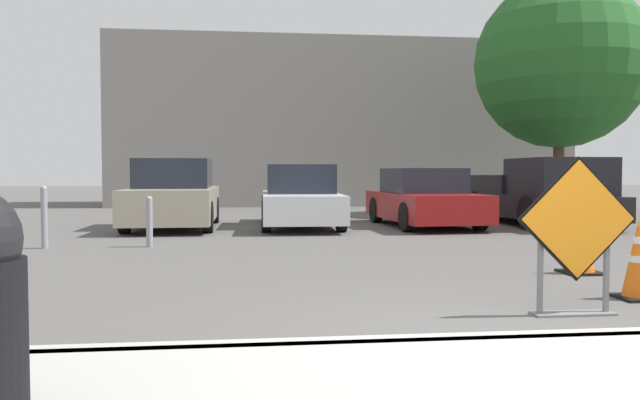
{
  "coord_description": "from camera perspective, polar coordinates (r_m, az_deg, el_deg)",
  "views": [
    {
      "loc": [
        -1.89,
        -4.13,
        1.27
      ],
      "look_at": [
        -0.46,
        8.47,
        0.72
      ],
      "focal_mm": 35.0,
      "sensor_mm": 36.0,
      "label": 1
    }
  ],
  "objects": [
    {
      "name": "traffic_cone_second",
      "position": [
        8.54,
        22.75,
        -3.55
      ],
      "size": [
        0.46,
        0.46,
        0.82
      ],
      "color": "black",
      "rests_on": "ground_plane"
    },
    {
      "name": "parked_car_second",
      "position": [
        14.79,
        -1.84,
        0.18
      ],
      "size": [
        1.89,
        4.67,
        1.46
      ],
      "rotation": [
        0.0,
        0.0,
        3.12
      ],
      "color": "silver",
      "rests_on": "ground_plane"
    },
    {
      "name": "curb_lip",
      "position": [
        4.69,
        17.92,
        -12.45
      ],
      "size": [
        26.18,
        0.2,
        0.14
      ],
      "color": "#ADAAA3",
      "rests_on": "ground_plane"
    },
    {
      "name": "parked_car_nearest",
      "position": [
        14.81,
        -13.21,
        0.32
      ],
      "size": [
        1.93,
        4.28,
        1.59
      ],
      "rotation": [
        0.0,
        0.0,
        3.14
      ],
      "color": "#A39984",
      "rests_on": "ground_plane"
    },
    {
      "name": "road_closed_sign",
      "position": [
        5.96,
        22.42,
        -2.71
      ],
      "size": [
        1.1,
        0.2,
        1.42
      ],
      "color": "black",
      "rests_on": "ground_plane"
    },
    {
      "name": "pickup_truck",
      "position": [
        16.07,
        19.59,
        0.41
      ],
      "size": [
        2.02,
        5.25,
        1.61
      ],
      "rotation": [
        0.0,
        0.0,
        3.15
      ],
      "color": "black",
      "rests_on": "ground_plane"
    },
    {
      "name": "bollard_second",
      "position": [
        11.45,
        -23.9,
        -1.29
      ],
      "size": [
        0.12,
        0.12,
        1.06
      ],
      "color": "gray",
      "rests_on": "ground_plane"
    },
    {
      "name": "building_facade_backdrop",
      "position": [
        25.92,
        1.75,
        6.77
      ],
      "size": [
        17.89,
        5.0,
        6.41
      ],
      "color": "gray",
      "rests_on": "ground_plane"
    },
    {
      "name": "bollard_nearest",
      "position": [
        11.07,
        -15.33,
        -1.77
      ],
      "size": [
        0.12,
        0.12,
        0.88
      ],
      "color": "gray",
      "rests_on": "ground_plane"
    },
    {
      "name": "street_tree_behind_lot",
      "position": [
        20.38,
        21.11,
        11.56
      ],
      "size": [
        5.05,
        5.05,
        7.07
      ],
      "color": "#513823",
      "rests_on": "ground_plane"
    },
    {
      "name": "parked_car_third",
      "position": [
        15.03,
        9.46,
        0.04
      ],
      "size": [
        2.05,
        4.23,
        1.38
      ],
      "rotation": [
        0.0,
        0.0,
        3.2
      ],
      "color": "maroon",
      "rests_on": "ground_plane"
    },
    {
      "name": "traffic_cone_nearest",
      "position": [
        7.06,
        27.08,
        -4.89
      ],
      "size": [
        0.4,
        0.4,
        0.81
      ],
      "color": "black",
      "rests_on": "ground_plane"
    },
    {
      "name": "ground_plane",
      "position": [
        14.31,
        1.13,
        -2.6
      ],
      "size": [
        96.0,
        96.0,
        0.0
      ],
      "primitive_type": "plane",
      "color": "#565451"
    }
  ]
}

